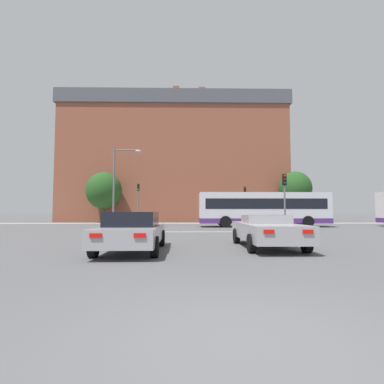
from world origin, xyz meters
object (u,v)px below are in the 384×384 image
Objects in this scene: street_lamp_junction at (119,178)px; car_roadster_right at (267,230)px; bus_crossing_lead at (263,209)px; car_saloon_left at (133,231)px; traffic_light_far_left at (138,197)px; traffic_light_far_right at (245,199)px; pedestrian_waiting at (282,214)px; traffic_light_near_right at (285,192)px.

car_roadster_right is at bearing -56.46° from street_lamp_junction.
car_roadster_right is at bearing -14.05° from bus_crossing_lead.
street_lamp_junction reaches higher than car_saloon_left.
bus_crossing_lead reaches higher than car_saloon_left.
traffic_light_far_left reaches higher than traffic_light_far_right.
traffic_light_far_left is at bearing 27.40° from pedestrian_waiting.
pedestrian_waiting is at bearing 33.28° from street_lamp_junction.
street_lamp_junction reaches higher than traffic_light_far_left.
car_roadster_right is at bearing -112.30° from traffic_light_near_right.
traffic_light_far_left is 1.07× the size of traffic_light_far_right.
traffic_light_far_left is at bearing 90.06° from street_lamp_junction.
traffic_light_far_right is (-0.13, 7.56, 1.21)m from bus_crossing_lead.
traffic_light_far_left is (-8.62, 22.87, 2.38)m from car_roadster_right.
car_roadster_right is 1.09× the size of traffic_light_far_left.
street_lamp_junction is at bearing 103.94° from car_saloon_left.
street_lamp_junction is (-12.31, -9.87, 1.25)m from traffic_light_far_right.
traffic_light_far_right is (8.67, 23.82, 2.14)m from car_saloon_left.
pedestrian_waiting is at bearing 152.71° from bus_crossing_lead.
street_lamp_junction is (-12.44, -2.31, 2.46)m from bus_crossing_lead.
pedestrian_waiting is (4.58, 14.86, -1.68)m from traffic_light_near_right.
traffic_light_far_right reaches higher than car_saloon_left.
traffic_light_far_left is 17.19m from pedestrian_waiting.
bus_crossing_lead is at bearing 76.08° from car_roadster_right.
bus_crossing_lead is 2.52× the size of traffic_light_far_left.
traffic_light_far_right is at bearing 38.70° from street_lamp_junction.
traffic_light_far_left is at bearing 132.51° from traffic_light_near_right.
car_roadster_right is 15.96m from street_lamp_junction.
car_saloon_left is at bearing -110.01° from traffic_light_far_right.
car_roadster_right is 1.17× the size of traffic_light_far_right.
traffic_light_near_right is at bearing 95.93° from pedestrian_waiting.
car_saloon_left is 28.46m from pedestrian_waiting.
traffic_light_far_left is (-12.44, 13.57, 0.33)m from traffic_light_near_right.
traffic_light_far_left reaches higher than bus_crossing_lead.
traffic_light_far_left reaches higher than traffic_light_near_right.
car_roadster_right is 15.80m from bus_crossing_lead.
bus_crossing_lead is 2.71× the size of traffic_light_far_right.
traffic_light_near_right is at bearing 48.75° from car_saloon_left.
car_saloon_left is at bearing -81.30° from traffic_light_far_left.
pedestrian_waiting is at bearing 70.96° from car_roadster_right.
pedestrian_waiting is (8.40, 24.16, 0.37)m from car_roadster_right.
car_saloon_left is 24.22m from traffic_light_far_left.
pedestrian_waiting is (17.02, 1.29, -2.01)m from traffic_light_far_left.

